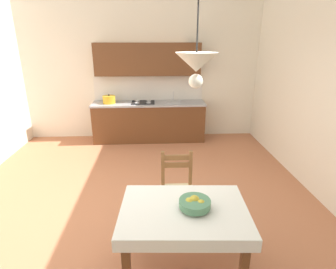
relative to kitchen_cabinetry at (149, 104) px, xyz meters
name	(u,v)px	position (x,y,z in m)	size (l,w,h in m)	color
ground_plane	(137,219)	(-0.14, -3.02, -0.91)	(5.99, 7.18, 0.10)	#B7704C
wall_back	(141,49)	(-0.14, 0.33, 1.21)	(5.99, 0.12, 4.12)	silver
kitchen_cabinetry	(149,104)	(0.00, 0.00, 0.00)	(2.57, 0.63, 2.20)	brown
dining_table	(184,221)	(0.39, -3.95, -0.25)	(1.26, 0.93, 0.75)	brown
dining_chair_kitchen_side	(177,191)	(0.40, -3.11, -0.41)	(0.42, 0.42, 0.93)	#D1BC89
fruit_bowl	(195,203)	(0.49, -3.96, -0.04)	(0.30, 0.30, 0.12)	#4C7F5B
pendant_lamp	(196,64)	(0.44, -4.07, 1.25)	(0.32, 0.32, 0.80)	black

